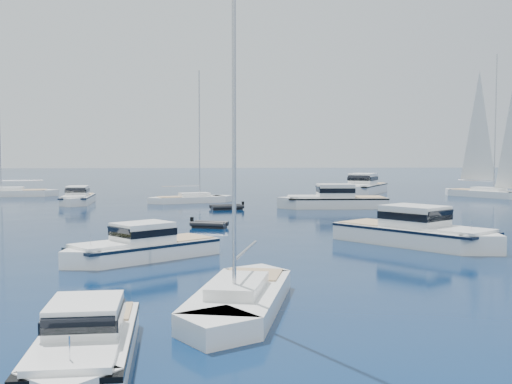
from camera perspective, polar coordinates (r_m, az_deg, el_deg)
ground at (r=27.50m, az=0.72°, el=-8.01°), size 400.00×400.00×0.00m
motor_cruiser_near at (r=17.71m, az=-15.13°, el=-14.71°), size 2.90×8.12×2.10m
motor_cruiser_right at (r=39.07m, az=14.34°, el=-4.66°), size 9.83×11.23×3.02m
motor_cruiser_left at (r=33.43m, az=-10.40°, el=-5.99°), size 9.03×8.02×2.44m
motor_cruiser_centre at (r=63.47m, az=6.93°, el=-1.44°), size 11.75×3.91×3.06m
motor_cruiser_distant at (r=85.98m, az=9.54°, el=-0.15°), size 9.97×13.58×3.48m
motor_cruiser_horizon at (r=70.82m, az=-15.78°, el=-1.03°), size 3.35×9.47×2.45m
sailboat_fore at (r=22.81m, az=-1.43°, el=-10.43°), size 5.18×11.08×15.77m
sailboat_centre at (r=70.18m, az=-5.88°, el=-0.95°), size 10.55×6.02×15.07m
sailboat_sails_r at (r=83.66m, az=19.91°, el=-0.42°), size 9.35×12.11×18.12m
sailboat_far_l at (r=85.43m, az=-21.16°, el=-0.37°), size 12.23×4.70×17.52m
tender_grey_near at (r=46.73m, az=-4.23°, el=-3.22°), size 3.12×2.44×0.95m
tender_grey_far at (r=61.46m, az=-2.66°, el=-1.58°), size 3.65×2.60×0.95m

